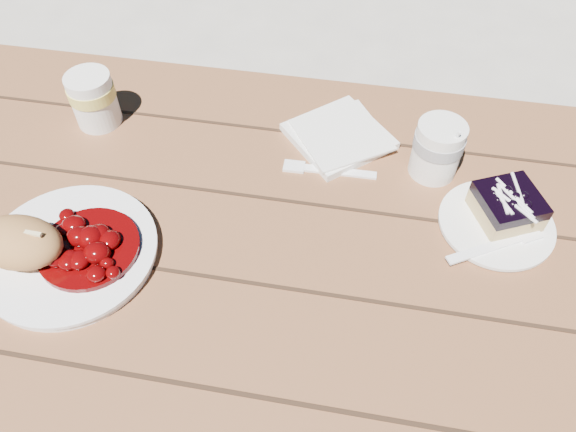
% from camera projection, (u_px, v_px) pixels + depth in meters
% --- Properties ---
extents(ground, '(60.00, 60.00, 0.00)m').
position_uv_depth(ground, '(348.00, 429.00, 1.40)').
color(ground, '#B0AA9F').
rests_on(ground, ground).
extents(picnic_table, '(2.00, 1.55, 0.75)m').
position_uv_depth(picnic_table, '(376.00, 312.00, 0.95)').
color(picnic_table, brown).
rests_on(picnic_table, ground).
extents(main_plate, '(0.25, 0.25, 0.02)m').
position_uv_depth(main_plate, '(71.00, 253.00, 0.82)').
color(main_plate, white).
rests_on(main_plate, picnic_table).
extents(goulash_stew, '(0.15, 0.15, 0.04)m').
position_uv_depth(goulash_stew, '(86.00, 242.00, 0.79)').
color(goulash_stew, '#550304').
rests_on(goulash_stew, main_plate).
extents(bread_roll, '(0.13, 0.09, 0.07)m').
position_uv_depth(bread_roll, '(19.00, 242.00, 0.78)').
color(bread_roll, '#AE7943').
rests_on(bread_roll, main_plate).
extents(dessert_plate, '(0.17, 0.17, 0.01)m').
position_uv_depth(dessert_plate, '(496.00, 225.00, 0.85)').
color(dessert_plate, white).
rests_on(dessert_plate, picnic_table).
extents(blueberry_cake, '(0.11, 0.11, 0.05)m').
position_uv_depth(blueberry_cake, '(508.00, 206.00, 0.84)').
color(blueberry_cake, tan).
rests_on(blueberry_cake, dessert_plate).
extents(fork_dessert, '(0.15, 0.10, 0.00)m').
position_uv_depth(fork_dessert, '(485.00, 249.00, 0.82)').
color(fork_dessert, white).
rests_on(fork_dessert, dessert_plate).
extents(coffee_cup, '(0.08, 0.08, 0.10)m').
position_uv_depth(coffee_cup, '(437.00, 149.00, 0.90)').
color(coffee_cup, white).
rests_on(coffee_cup, picnic_table).
extents(napkin_stack, '(0.21, 0.21, 0.01)m').
position_uv_depth(napkin_stack, '(339.00, 136.00, 0.98)').
color(napkin_stack, white).
rests_on(napkin_stack, picnic_table).
extents(fork_table, '(0.16, 0.03, 0.00)m').
position_uv_depth(fork_table, '(339.00, 171.00, 0.93)').
color(fork_table, white).
rests_on(fork_table, picnic_table).
extents(second_cup, '(0.08, 0.08, 0.10)m').
position_uv_depth(second_cup, '(94.00, 100.00, 0.98)').
color(second_cup, white).
rests_on(second_cup, picnic_table).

